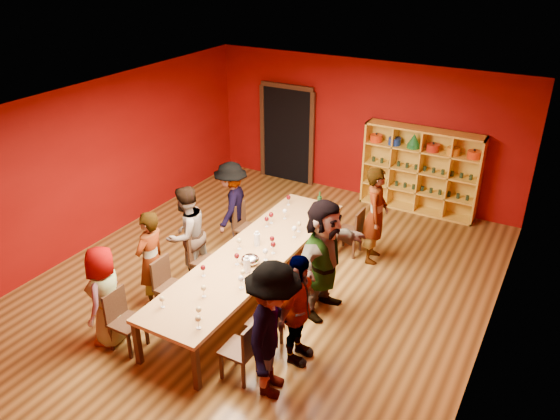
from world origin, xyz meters
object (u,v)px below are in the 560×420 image
Objects in this scene: chair_person_right_2 at (308,278)px; person_right_2 at (324,258)px; person_left_0 at (106,296)px; chair_person_right_4 at (353,229)px; chair_person_right_0 at (244,348)px; person_right_0 at (273,331)px; chair_person_left_1 at (167,283)px; chair_person_right_1 at (270,320)px; shelving_unit at (421,166)px; person_right_1 at (297,310)px; chair_person_left_0 at (122,317)px; chair_person_left_2 at (202,257)px; person_left_2 at (187,234)px; tasting_table at (253,256)px; wine_bottle at (319,202)px; person_right_4 at (376,215)px; person_left_1 at (151,260)px; person_left_3 at (232,205)px; chair_person_left_3 at (244,224)px; spittoon_bowl at (250,260)px.

chair_person_right_2 is 0.51m from person_right_2.
chair_person_right_4 is at bearing 132.23° from person_left_0.
chair_person_right_0 is 3.65m from chair_person_right_4.
chair_person_right_4 is (-0.44, 3.65, -0.44)m from person_right_0.
chair_person_right_1 is at bearing -0.33° from chair_person_left_1.
shelving_unit is at bearing -14.84° from person_right_0.
chair_person_right_2 is (-0.42, 1.17, -0.32)m from person_right_1.
chair_person_left_0 is 4.34m from chair_person_right_4.
person_left_2 is at bearing 180.00° from chair_person_left_2.
chair_person_right_4 is (1.82, 3.94, 0.00)m from chair_person_left_0.
tasting_table is 13.44× the size of wine_bottle.
person_right_4 is at bearing 82.57° from chair_person_right_1.
chair_person_right_0 is 0.66m from chair_person_right_1.
person_right_2 reaches higher than chair_person_right_4.
person_right_0 is 3.65m from person_right_4.
person_left_1 is 0.99× the size of person_left_3.
tasting_table is 0.95m from chair_person_left_2.
shelving_unit is at bearing 124.22° from person_left_3.
person_right_4 reaches higher than person_right_1.
chair_person_left_1 is at bearing 87.45° from person_right_1.
person_right_2 reaches higher than person_right_1.
chair_person_left_3 is at bearing 170.42° from person_left_1.
person_right_0 is 1.06× the size of person_right_4.
person_right_1 is at bearing 90.90° from person_left_0.
chair_person_left_1 is at bearing 144.64° from person_left_0.
spittoon_bowl reaches higher than chair_person_left_1.
chair_person_left_3 is at bearing 43.46° from person_right_1.
person_right_4 is 2.52m from spittoon_bowl.
person_left_0 is at bearing -172.00° from chair_person_right_0.
spittoon_bowl is at bearing 26.47° from person_right_0.
chair_person_right_4 is at bearing 49.09° from chair_person_left_2.
person_right_2 reaches higher than person_left_1.
tasting_table is 5.06× the size of chair_person_right_4.
person_left_0 is 0.92× the size of person_left_3.
person_left_2 is 2.99m from chair_person_right_4.
spittoon_bowl is (-0.79, 1.42, 0.32)m from chair_person_right_0.
person_left_2 reaches higher than spittoon_bowl.
chair_person_right_0 is at bearing -90.00° from chair_person_right_2.
chair_person_left_1 is 3.14× the size of spittoon_bowl.
chair_person_right_0 is at bearing 179.02° from person_right_2.
chair_person_right_1 is at bearing -50.17° from chair_person_left_3.
person_right_1 is at bearing 0.00° from chair_person_right_1.
spittoon_bowl is at bearing -109.54° from chair_person_right_4.
person_right_1 is (0.42, 0.66, 0.32)m from chair_person_right_0.
person_left_2 is at bearing -172.35° from chair_person_right_2.
person_left_1 is 0.97× the size of person_left_2.
person_left_3 is (-0.26, 1.29, 0.33)m from chair_person_left_2.
person_left_2 is 5.91× the size of spittoon_bowl.
person_right_0 is at bearing -49.16° from spittoon_bowl.
person_right_2 reaches higher than person_left_2.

